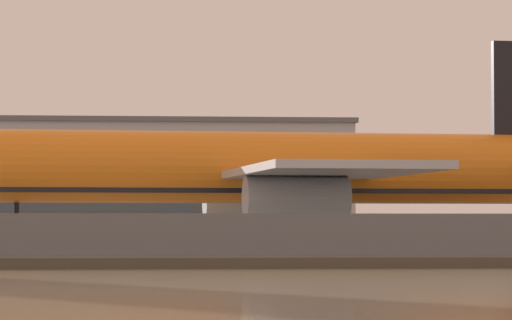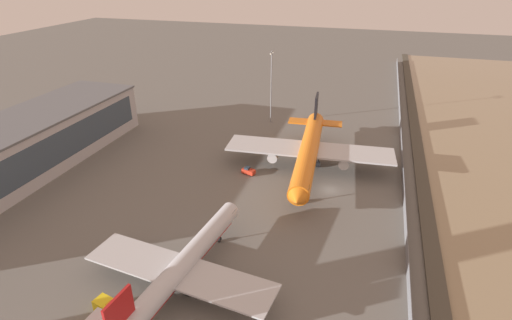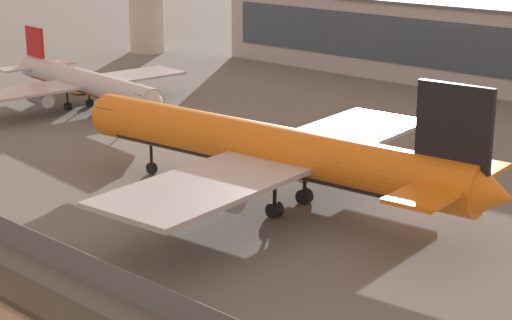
{
  "view_description": "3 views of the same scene",
  "coord_description": "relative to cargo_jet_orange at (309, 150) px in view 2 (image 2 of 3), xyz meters",
  "views": [
    {
      "loc": [
        -0.65,
        -87.56,
        2.01
      ],
      "look_at": [
        7.65,
        6.83,
        6.03
      ],
      "focal_mm": 105.0,
      "sensor_mm": 36.0,
      "label": 1
    },
    {
      "loc": [
        -80.05,
        -6.83,
        46.86
      ],
      "look_at": [
        -0.29,
        17.52,
        5.26
      ],
      "focal_mm": 28.0,
      "sensor_mm": 36.0,
      "label": 2
    },
    {
      "loc": [
        59.21,
        -50.64,
        27.15
      ],
      "look_at": [
        2.33,
        11.14,
        2.2
      ],
      "focal_mm": 60.0,
      "sensor_mm": 36.0,
      "label": 3
    }
  ],
  "objects": [
    {
      "name": "ops_van",
      "position": [
        -53.98,
        19.27,
        -4.07
      ],
      "size": [
        3.17,
        5.53,
        2.48
      ],
      "color": "yellow",
      "rests_on": "ground"
    },
    {
      "name": "perimeter_fence",
      "position": [
        -8.36,
        -22.59,
        -4.1
      ],
      "size": [
        280.0,
        0.1,
        2.49
      ],
      "color": "slate",
      "rests_on": "ground"
    },
    {
      "name": "cargo_jet_orange",
      "position": [
        0.0,
        0.0,
        0.0
      ],
      "size": [
        48.42,
        41.73,
        14.0
      ],
      "color": "orange",
      "rests_on": "ground"
    },
    {
      "name": "passenger_jet_silver",
      "position": [
        -45.11,
        11.91,
        -1.46
      ],
      "size": [
        36.85,
        32.1,
        10.18
      ],
      "color": "silver",
      "rests_on": "ground"
    },
    {
      "name": "baggage_tug",
      "position": [
        -6.44,
        13.53,
        -4.54
      ],
      "size": [
        2.39,
        3.51,
        1.8
      ],
      "color": "red",
      "rests_on": "ground"
    },
    {
      "name": "terminal_building",
      "position": [
        -23.13,
        66.9,
        1.1
      ],
      "size": [
        75.94,
        19.86,
        12.86
      ],
      "color": "#B2B2B7",
      "rests_on": "ground"
    },
    {
      "name": "ground_plane",
      "position": [
        -8.36,
        -6.59,
        -5.35
      ],
      "size": [
        500.0,
        500.0,
        0.0
      ],
      "primitive_type": "plane",
      "color": "#66635E"
    },
    {
      "name": "shoreline_seawall",
      "position": [
        -8.36,
        -27.09,
        -5.1
      ],
      "size": [
        320.0,
        3.0,
        0.5
      ],
      "color": "#474238",
      "rests_on": "ground"
    },
    {
      "name": "apron_light_mast_apron_west",
      "position": [
        29.53,
        17.59,
        7.29
      ],
      "size": [
        3.2,
        0.4,
        22.68
      ],
      "color": "gray",
      "rests_on": "ground"
    }
  ]
}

